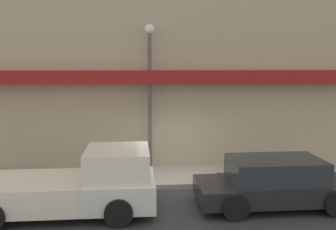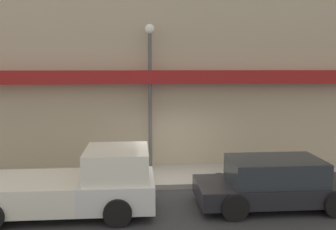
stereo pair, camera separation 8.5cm
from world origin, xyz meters
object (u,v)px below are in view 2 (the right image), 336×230
parked_car (274,183)px  fire_hydrant (113,169)px  street_lamp (150,80)px  pickup_truck (75,185)px

parked_car → fire_hydrant: parked_car is taller
street_lamp → parked_car: bearing=-46.6°
parked_car → pickup_truck: bearing=-178.6°
fire_hydrant → street_lamp: bearing=42.8°
pickup_truck → parked_car: (5.73, 0.00, -0.09)m
pickup_truck → parked_car: pickup_truck is taller
pickup_truck → fire_hydrant: (0.88, 2.45, -0.26)m
pickup_truck → street_lamp: 5.14m
parked_car → street_lamp: (-3.50, 3.70, 2.87)m
pickup_truck → fire_hydrant: size_ratio=6.98×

